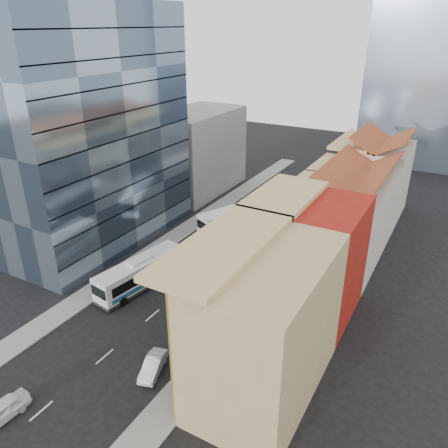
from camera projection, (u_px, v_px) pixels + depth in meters
The scene contains 15 objects.
ground at pixel (97, 363), 38.81m from camera, with size 200.00×200.00×0.00m, color black.
sidewalk_right at pixel (281, 274), 52.38m from camera, with size 3.00×90.00×0.15m, color slate.
sidewalk_left at pixel (166, 242), 59.95m from camera, with size 3.00×90.00×0.15m, color slate.
shophouse_tan at pixel (266, 327), 34.00m from camera, with size 8.00×14.00×12.00m, color tan.
shophouse_red at pixel (316, 260), 43.49m from camera, with size 8.00×10.00×12.00m, color maroon.
shophouse_cream_near at pixel (341, 233), 51.42m from camera, with size 8.00×9.00×10.00m, color beige.
shophouse_cream_mid at pixel (360, 207), 58.53m from camera, with size 8.00×9.00×10.00m, color beige.
shophouse_cream_far at pixel (377, 181), 66.62m from camera, with size 8.00×12.00×11.00m, color beige.
office_tower at pixel (91, 132), 55.07m from camera, with size 12.00×26.00×30.00m, color #405266.
office_block_far at pixel (197, 152), 76.17m from camera, with size 10.00×18.00×14.00m, color gray.
bus_left_near at pixel (141, 273), 49.30m from camera, with size 2.71×11.56×3.71m, color silver, non-canonical shape.
bus_left_far at pixel (237, 218), 62.93m from camera, with size 2.80×11.97×3.84m, color white, non-canonical shape.
bus_right at pixel (264, 249), 54.13m from camera, with size 2.87×12.27×3.94m, color silver, non-canonical shape.
sedan_left at pixel (1, 411), 33.14m from camera, with size 1.77×4.38×1.49m, color white.
sedan_right at pixel (153, 366), 37.63m from camera, with size 1.39×3.99×1.32m, color silver.
Camera 1 is at (24.58, -20.56, 27.60)m, focal length 35.00 mm.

